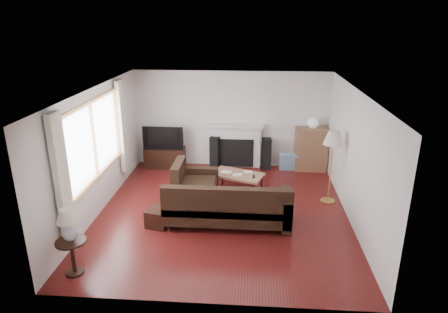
# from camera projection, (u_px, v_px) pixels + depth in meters

# --- Properties ---
(room) EXTENTS (5.10, 5.60, 2.54)m
(room) POSITION_uv_depth(u_px,v_px,m) (223.00, 154.00, 7.74)
(room) COLOR #561513
(room) RESTS_ON ground
(window) EXTENTS (0.12, 2.74, 1.54)m
(window) POSITION_uv_depth(u_px,v_px,m) (94.00, 140.00, 7.62)
(window) COLOR #976638
(window) RESTS_ON room
(curtain_near) EXTENTS (0.10, 0.35, 2.10)m
(curtain_near) POSITION_uv_depth(u_px,v_px,m) (62.00, 178.00, 6.24)
(curtain_near) COLOR silver
(curtain_near) RESTS_ON room
(curtain_far) EXTENTS (0.10, 0.35, 2.10)m
(curtain_far) POSITION_uv_depth(u_px,v_px,m) (123.00, 127.00, 9.09)
(curtain_far) COLOR silver
(curtain_far) RESTS_ON room
(fireplace) EXTENTS (1.40, 0.26, 1.15)m
(fireplace) POSITION_uv_depth(u_px,v_px,m) (236.00, 146.00, 10.43)
(fireplace) COLOR white
(fireplace) RESTS_ON room
(tv_stand) EXTENTS (1.03, 0.47, 0.52)m
(tv_stand) POSITION_uv_depth(u_px,v_px,m) (165.00, 157.00, 10.53)
(tv_stand) COLOR black
(tv_stand) RESTS_ON ground
(television) EXTENTS (1.05, 0.14, 0.60)m
(television) POSITION_uv_depth(u_px,v_px,m) (164.00, 137.00, 10.34)
(television) COLOR black
(television) RESTS_ON tv_stand
(speaker_left) EXTENTS (0.29, 0.33, 0.84)m
(speaker_left) POSITION_uv_depth(u_px,v_px,m) (215.00, 152.00, 10.44)
(speaker_left) COLOR black
(speaker_left) RESTS_ON ground
(speaker_right) EXTENTS (0.24, 0.29, 0.81)m
(speaker_right) POSITION_uv_depth(u_px,v_px,m) (266.00, 154.00, 10.35)
(speaker_right) COLOR black
(speaker_right) RESTS_ON ground
(bookshelf) EXTENTS (0.81, 0.39, 1.11)m
(bookshelf) POSITION_uv_depth(u_px,v_px,m) (311.00, 149.00, 10.20)
(bookshelf) COLOR brown
(bookshelf) RESTS_ON ground
(globe_lamp) EXTENTS (0.28, 0.28, 0.28)m
(globe_lamp) POSITION_uv_depth(u_px,v_px,m) (313.00, 123.00, 9.96)
(globe_lamp) COLOR white
(globe_lamp) RESTS_ON bookshelf
(sectional_sofa) EXTENTS (2.59, 1.89, 0.84)m
(sectional_sofa) POSITION_uv_depth(u_px,v_px,m) (228.00, 203.00, 7.59)
(sectional_sofa) COLOR black
(sectional_sofa) RESTS_ON ground
(coffee_table) EXTENTS (1.28, 0.99, 0.44)m
(coffee_table) POSITION_uv_depth(u_px,v_px,m) (237.00, 183.00, 9.03)
(coffee_table) COLOR #905C45
(coffee_table) RESTS_ON ground
(footstool) EXTENTS (0.49, 0.49, 0.34)m
(footstool) POSITION_uv_depth(u_px,v_px,m) (158.00, 217.00, 7.58)
(footstool) COLOR black
(footstool) RESTS_ON ground
(floor_lamp) EXTENTS (0.41, 0.41, 1.59)m
(floor_lamp) POSITION_uv_depth(u_px,v_px,m) (331.00, 167.00, 8.35)
(floor_lamp) COLOR #BF9342
(floor_lamp) RESTS_ON ground
(side_table) EXTENTS (0.46, 0.46, 0.58)m
(side_table) POSITION_uv_depth(u_px,v_px,m) (73.00, 257.00, 6.14)
(side_table) COLOR black
(side_table) RESTS_ON ground
(table_lamp) EXTENTS (0.32, 0.32, 0.52)m
(table_lamp) POSITION_uv_depth(u_px,v_px,m) (68.00, 225.00, 5.96)
(table_lamp) COLOR silver
(table_lamp) RESTS_ON side_table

